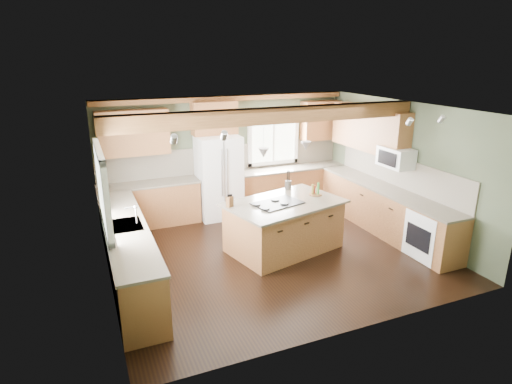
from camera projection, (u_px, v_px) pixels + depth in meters
name	position (u px, v px, depth m)	size (l,w,h in m)	color
floor	(272.00, 252.00, 7.78)	(5.60, 5.60, 0.00)	black
ceiling	(274.00, 108.00, 6.98)	(5.60, 5.60, 0.00)	silver
wall_back	(226.00, 154.00, 9.57)	(5.60, 5.60, 0.00)	#414B35
wall_left	(102.00, 205.00, 6.35)	(5.00, 5.00, 0.00)	#414B35
wall_right	(402.00, 168.00, 8.41)	(5.00, 5.00, 0.00)	#414B35
ceiling_beam	(272.00, 116.00, 7.07)	(5.55, 0.26, 0.26)	#4D2D16
soffit_trim	(226.00, 98.00, 9.10)	(5.55, 0.20, 0.10)	#4D2D16
backsplash_back	(226.00, 158.00, 9.59)	(5.58, 0.03, 0.58)	brown
backsplash_right	(399.00, 172.00, 8.48)	(0.03, 3.70, 0.58)	brown
base_cab_back_left	(150.00, 205.00, 8.92)	(2.02, 0.60, 0.88)	brown
counter_back_left	(149.00, 184.00, 8.78)	(2.06, 0.64, 0.04)	#463D33
base_cab_back_right	(290.00, 187.00, 10.12)	(2.62, 0.60, 0.88)	brown
counter_back_right	(291.00, 168.00, 9.98)	(2.66, 0.64, 0.04)	#463D33
base_cab_left	(128.00, 253.00, 6.77)	(0.60, 3.70, 0.88)	brown
counter_left	(125.00, 226.00, 6.63)	(0.64, 3.74, 0.04)	#463D33
base_cab_right	(384.00, 210.00, 8.61)	(0.60, 3.70, 0.88)	brown
counter_right	(386.00, 189.00, 8.47)	(0.64, 3.74, 0.04)	#463D33
upper_cab_back_left	(133.00, 133.00, 8.49)	(1.40, 0.35, 0.90)	brown
upper_cab_over_fridge	(214.00, 118.00, 9.05)	(0.96, 0.35, 0.70)	brown
upper_cab_right	(369.00, 129.00, 8.93)	(0.35, 2.20, 0.90)	brown
upper_cab_back_corner	(320.00, 120.00, 10.06)	(0.90, 0.35, 0.90)	brown
window_left	(101.00, 188.00, 6.32)	(0.04, 1.60, 1.05)	white
window_back	(273.00, 140.00, 9.90)	(1.10, 0.04, 1.00)	white
sink	(125.00, 226.00, 6.63)	(0.50, 0.65, 0.03)	#262628
faucet	(136.00, 215.00, 6.65)	(0.02, 0.02, 0.28)	#B2B2B7
dishwasher	(141.00, 294.00, 5.64)	(0.60, 0.60, 0.84)	white
oven	(431.00, 235.00, 7.47)	(0.60, 0.72, 0.84)	white
microwave	(396.00, 157.00, 8.21)	(0.40, 0.70, 0.38)	white
pendant_left	(264.00, 153.00, 7.08)	(0.18, 0.18, 0.16)	#B2B2B7
pendant_right	(306.00, 146.00, 7.62)	(0.18, 0.18, 0.16)	#B2B2B7
refrigerator	(219.00, 177.00, 9.25)	(0.90, 0.74, 1.80)	white
island	(284.00, 227.00, 7.80)	(1.92, 1.17, 0.88)	brown
island_top	(284.00, 203.00, 7.65)	(2.04, 1.30, 0.04)	#463D33
cooktop	(278.00, 203.00, 7.55)	(0.83, 0.55, 0.02)	black
knife_block	(230.00, 202.00, 7.38)	(0.11, 0.08, 0.18)	brown
utensil_crock	(288.00, 185.00, 8.34)	(0.13, 0.13, 0.17)	#38302D
bottle_tray	(316.00, 189.00, 7.99)	(0.25, 0.25, 0.23)	brown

